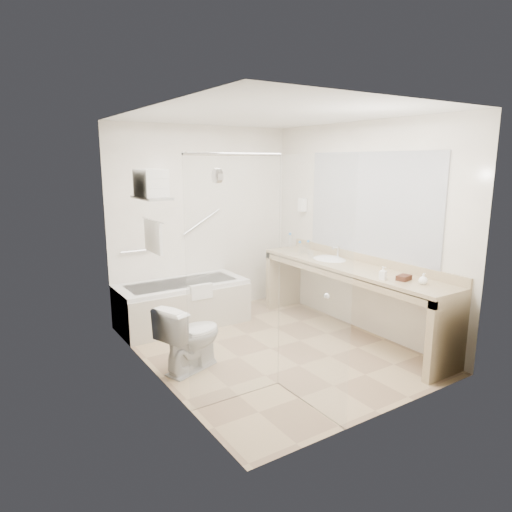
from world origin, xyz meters
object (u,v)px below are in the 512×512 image
toilet (191,337)px  amenity_basket (404,278)px  bathtub (183,304)px  vanity_counter (350,283)px  water_bottle_left (300,249)px

toilet → amenity_basket: size_ratio=4.42×
bathtub → vanity_counter: bearing=-42.4°
vanity_counter → toilet: bearing=175.0°
bathtub → amenity_basket: 2.71m
bathtub → water_bottle_left: water_bottle_left is taller
vanity_counter → bathtub: bearing=137.6°
vanity_counter → toilet: 2.00m
toilet → amenity_basket: amenity_basket is taller
bathtub → vanity_counter: size_ratio=0.59×
amenity_basket → water_bottle_left: (-0.13, 1.56, 0.06)m
toilet → water_bottle_left: water_bottle_left is taller
amenity_basket → water_bottle_left: size_ratio=0.83×
vanity_counter → water_bottle_left: water_bottle_left is taller
toilet → vanity_counter: bearing=-115.2°
amenity_basket → water_bottle_left: 1.56m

